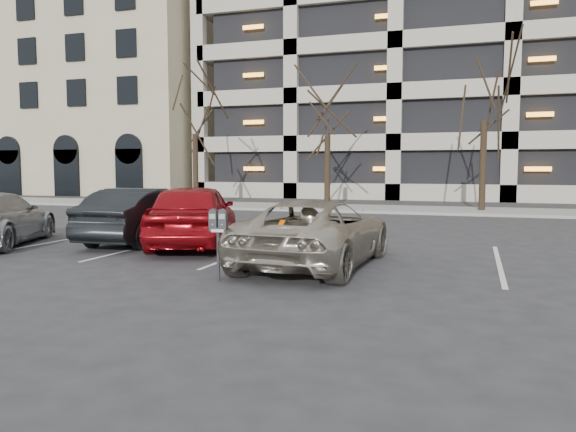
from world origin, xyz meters
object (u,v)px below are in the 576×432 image
Objects in this scene: tree_b at (328,89)px; car_red at (194,214)px; tree_c at (486,64)px; tree_a at (194,90)px; car_dark at (144,215)px; parking_meter at (218,227)px; suv_silver at (316,233)px.

car_red is at bearing -90.21° from tree_b.
tree_c is 16.12m from car_red.
tree_a is 1.87× the size of car_dark.
car_red is at bearing 111.75° from parking_meter.
suv_silver is (1.20, 2.08, -0.29)m from parking_meter.
suv_silver is 1.12× the size of car_dark.
suv_silver is at bearing -102.61° from tree_c.
tree_a is 20.19m from parking_meter.
tree_a is 1.73× the size of car_red.
parking_meter is 0.25× the size of suv_silver.
tree_a is 1.67× the size of suv_silver.
car_red is at bearing -22.34° from suv_silver.
tree_c is at bearing 0.00° from tree_b.
parking_meter is at bearing -61.18° from tree_a.
tree_c is at bearing 0.00° from tree_a.
tree_c is 7.13× the size of parking_meter.
car_red is (6.95, -13.36, -5.13)m from tree_a.
suv_silver reaches higher than parking_meter.
car_dark is (-1.63, 0.28, -0.08)m from car_red.
suv_silver is at bearing 48.47° from parking_meter.
car_red reaches higher than car_dark.
tree_b is at bearing -109.80° from car_red.
parking_meter is (2.43, -17.14, -4.69)m from tree_b.
car_red reaches higher than parking_meter.
car_dark is at bearing 123.84° from parking_meter.
tree_a reaches higher than parking_meter.
suv_silver is at bearing -54.78° from tree_a.
tree_b is 7.04m from tree_c.
car_dark is (-4.11, 4.05, -0.23)m from parking_meter.
tree_b is at bearing 0.00° from tree_a.
car_red is (-2.48, 3.78, -0.15)m from parking_meter.
tree_a is at bearing -70.35° from car_dark.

